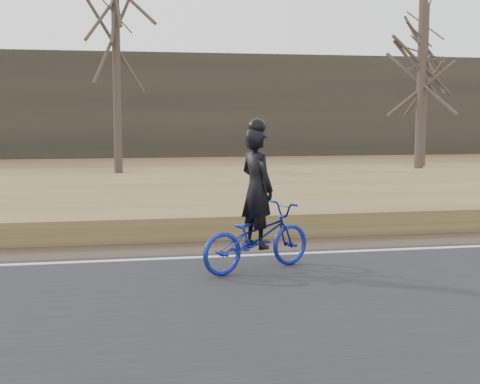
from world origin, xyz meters
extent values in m
cube|color=slate|center=(0.00, 8.00, 0.23)|extent=(120.00, 3.00, 0.45)
cube|color=black|center=(0.00, 8.00, 0.52)|extent=(120.00, 2.40, 0.14)
cube|color=brown|center=(0.00, 8.72, 0.67)|extent=(120.00, 0.07, 0.15)
cube|color=#383328|center=(0.00, 30.00, 3.00)|extent=(120.00, 4.00, 6.00)
imported|color=navy|center=(5.02, -0.85, 0.56)|extent=(2.02, 1.39, 1.01)
imported|color=black|center=(5.02, -0.85, 1.31)|extent=(0.66, 0.77, 1.79)
sphere|color=black|center=(5.02, -0.85, 2.22)|extent=(0.26, 0.26, 0.26)
cylinder|color=#4A4036|center=(3.13, 17.87, 4.81)|extent=(0.36, 0.36, 9.62)
cylinder|color=#4A4036|center=(14.96, 14.35, 3.73)|extent=(0.36, 0.36, 7.45)
cylinder|color=#4A4036|center=(17.49, 19.32, 3.82)|extent=(0.36, 0.36, 7.64)
camera|label=1|loc=(2.91, -10.55, 2.38)|focal=50.00mm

